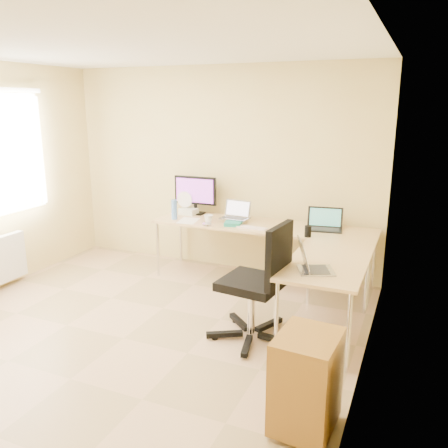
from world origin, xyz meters
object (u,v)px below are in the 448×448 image
at_px(monitor, 195,195).
at_px(office_chair, 252,288).
at_px(laptop_center, 235,210).
at_px(laptop_black, 325,219).
at_px(laptop_return, 316,259).
at_px(desk_fan, 186,203).
at_px(desk_main, 262,254).
at_px(desk_return, 326,297).
at_px(water_bottle, 174,210).
at_px(keyboard, 252,228).
at_px(mug, 209,219).
at_px(cabinet, 306,381).

relative_size(monitor, office_chair, 0.51).
xyz_separation_m(laptop_center, laptop_black, (1.07, 0.07, -0.03)).
bearing_deg(laptop_return, desk_fan, 30.54).
bearing_deg(monitor, office_chair, -50.05).
bearing_deg(laptop_black, desk_fan, 166.93).
distance_m(desk_main, office_chair, 1.41).
xyz_separation_m(desk_return, water_bottle, (-2.07, 0.83, 0.49)).
distance_m(desk_main, laptop_center, 0.62).
bearing_deg(keyboard, desk_main, 80.05).
height_order(laptop_black, desk_fan, desk_fan).
bearing_deg(laptop_black, desk_main, 175.64).
bearing_deg(office_chair, keyboard, 116.47).
bearing_deg(mug, cabinet, -51.85).
height_order(water_bottle, desk_fan, desk_fan).
bearing_deg(laptop_center, desk_fan, 168.71).
xyz_separation_m(desk_return, laptop_center, (-1.32, 0.98, 0.52)).
distance_m(laptop_center, office_chair, 1.56).
height_order(laptop_return, cabinet, laptop_return).
bearing_deg(water_bottle, mug, -0.05).
height_order(keyboard, water_bottle, water_bottle).
bearing_deg(mug, desk_fan, 143.04).
xyz_separation_m(keyboard, office_chair, (0.42, -1.15, -0.24)).
relative_size(desk_main, laptop_black, 6.69).
bearing_deg(office_chair, mug, 136.30).
bearing_deg(mug, laptop_return, -36.48).
height_order(desk_main, desk_fan, desk_fan).
height_order(mug, water_bottle, water_bottle).
distance_m(desk_main, desk_fan, 1.24).
xyz_separation_m(desk_return, keyboard, (-1.03, 0.79, 0.37)).
bearing_deg(mug, laptop_center, 29.21).
relative_size(monitor, laptop_center, 1.74).
relative_size(laptop_center, office_chair, 0.29).
bearing_deg(laptop_center, desk_return, -32.47).
xyz_separation_m(water_bottle, cabinet, (2.22, -2.23, -0.49)).
xyz_separation_m(keyboard, cabinet, (1.18, -2.20, -0.38)).
distance_m(desk_main, cabinet, 2.65).
distance_m(desk_main, desk_return, 1.40).
bearing_deg(laptop_center, office_chair, -57.97).
distance_m(water_bottle, office_chair, 1.91).
height_order(desk_fan, cabinet, desk_fan).
height_order(water_bottle, cabinet, water_bottle).
bearing_deg(water_bottle, cabinet, -45.12).
distance_m(mug, office_chair, 1.57).
bearing_deg(desk_return, cabinet, -83.90).
bearing_deg(desk_main, desk_return, -45.73).
xyz_separation_m(laptop_return, cabinet, (0.19, -1.08, -0.49)).
relative_size(desk_main, desk_return, 2.04).
distance_m(mug, cabinet, 2.87).
xyz_separation_m(laptop_black, laptop_return, (0.21, -1.38, -0.01)).
height_order(laptop_center, laptop_return, laptop_center).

